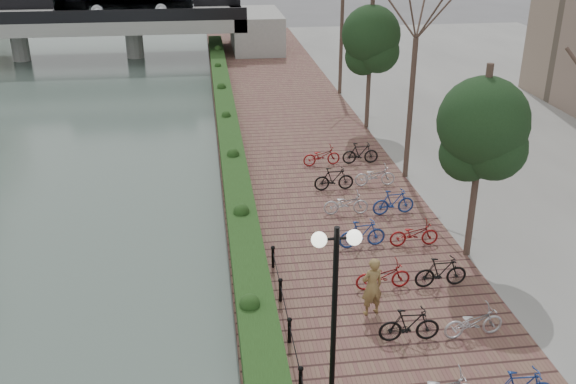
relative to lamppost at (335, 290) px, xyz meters
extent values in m
cube|color=brown|center=(2.10, 15.70, -3.88)|extent=(8.00, 75.00, 0.50)
cube|color=#1B3212|center=(-1.30, 18.20, -3.33)|extent=(1.10, 56.00, 0.60)
cylinder|color=black|center=(-0.50, 1.20, -3.28)|extent=(0.10, 0.10, 0.70)
cylinder|color=black|center=(-0.50, 3.20, -3.28)|extent=(0.10, 0.10, 0.70)
cylinder|color=black|center=(-0.50, 5.20, -3.28)|extent=(0.10, 0.10, 0.70)
cylinder|color=black|center=(-0.50, 7.20, -3.28)|extent=(0.10, 0.10, 0.70)
cylinder|color=black|center=(0.00, 0.00, -1.10)|extent=(0.12, 0.12, 5.06)
cylinder|color=black|center=(0.00, 0.00, 1.18)|extent=(0.70, 0.06, 0.06)
sphere|color=white|center=(-0.35, 0.00, 1.18)|extent=(0.32, 0.32, 0.32)
sphere|color=white|center=(0.35, 0.00, 1.18)|extent=(0.32, 0.32, 0.32)
imported|color=olive|center=(2.01, 4.23, -2.73)|extent=(0.75, 0.59, 1.81)
imported|color=black|center=(2.70, 2.86, -3.13)|extent=(0.47, 1.66, 1.00)
imported|color=maroon|center=(2.70, 5.46, -3.18)|extent=(0.60, 1.71, 0.90)
imported|color=navy|center=(2.70, 8.06, -3.13)|extent=(0.47, 1.66, 1.00)
imported|color=#B0B0B5|center=(2.70, 10.66, -3.18)|extent=(0.60, 1.71, 0.90)
imported|color=black|center=(2.70, 13.26, -3.13)|extent=(0.47, 1.66, 1.00)
imported|color=maroon|center=(2.70, 15.86, -3.18)|extent=(0.60, 1.72, 0.90)
imported|color=navy|center=(4.50, 0.26, -3.13)|extent=(0.47, 1.66, 1.00)
imported|color=#B0B0B5|center=(4.50, 2.86, -3.18)|extent=(0.60, 1.71, 0.90)
imported|color=black|center=(4.50, 5.46, -3.13)|extent=(0.47, 1.66, 1.00)
imported|color=maroon|center=(4.50, 8.06, -3.18)|extent=(0.60, 1.71, 0.90)
imported|color=navy|center=(4.50, 10.66, -3.13)|extent=(0.47, 1.66, 1.00)
imported|color=#B0B0B5|center=(4.50, 13.26, -3.18)|extent=(0.60, 1.71, 0.90)
imported|color=black|center=(4.50, 15.86, -3.13)|extent=(0.47, 1.66, 1.00)
cube|color=gray|center=(-16.90, 43.20, -1.13)|extent=(36.00, 8.00, 1.00)
cube|color=black|center=(-16.90, 39.30, -0.18)|extent=(36.00, 0.15, 0.90)
cube|color=black|center=(-16.90, 47.10, -0.18)|extent=(36.00, 0.15, 0.90)
cylinder|color=gray|center=(-16.90, 43.20, -2.88)|extent=(1.40, 1.40, 2.50)
cylinder|color=gray|center=(-7.90, 43.20, -2.88)|extent=(1.40, 1.40, 2.50)
camera|label=1|loc=(-2.41, -10.87, 7.07)|focal=40.00mm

